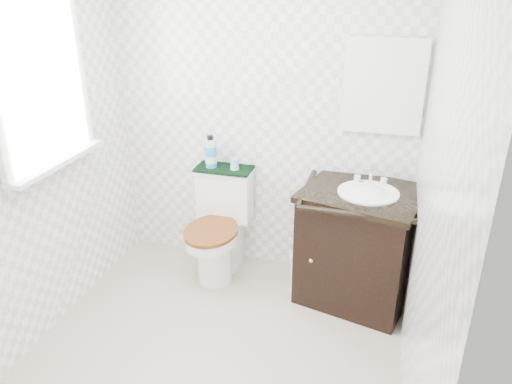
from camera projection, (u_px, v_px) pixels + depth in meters
The scene contains 14 objects.
floor at pixel (210, 361), 2.98m from camera, with size 2.40×2.40×0.00m, color #B7AC93.
wall_back at pixel (263, 114), 3.55m from camera, with size 2.40×2.40×0.00m, color white.
wall_front at pixel (48, 326), 1.44m from camera, with size 2.40×2.40×0.00m, color white.
wall_left at pixel (16, 155), 2.77m from camera, with size 2.40×2.40×0.00m, color white.
wall_right at pixel (431, 201), 2.22m from camera, with size 2.40×2.40×0.00m, color white.
window at pixel (39, 83), 2.84m from camera, with size 0.02×0.70×0.90m, color white.
mirror at pixel (384, 87), 3.22m from camera, with size 0.50×0.02×0.60m, color silver.
toilet at pixel (220, 230), 3.76m from camera, with size 0.43×0.62×0.79m.
vanity at pixel (359, 243), 3.41m from camera, with size 0.88×0.80×0.92m.
trash_bin at pixel (306, 273), 3.58m from camera, with size 0.24×0.21×0.30m.
towel at pixel (224, 169), 3.68m from camera, with size 0.42×0.22×0.02m, color black.
mouthwash_bottle at pixel (211, 153), 3.65m from camera, with size 0.08×0.08×0.24m.
cup at pixel (235, 164), 3.63m from camera, with size 0.07×0.07×0.08m, color #8EC7E9.
soap_bar at pixel (360, 182), 3.37m from camera, with size 0.07×0.05×0.02m, color #16666C.
Camera 1 is at (0.89, -2.15, 2.14)m, focal length 35.00 mm.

